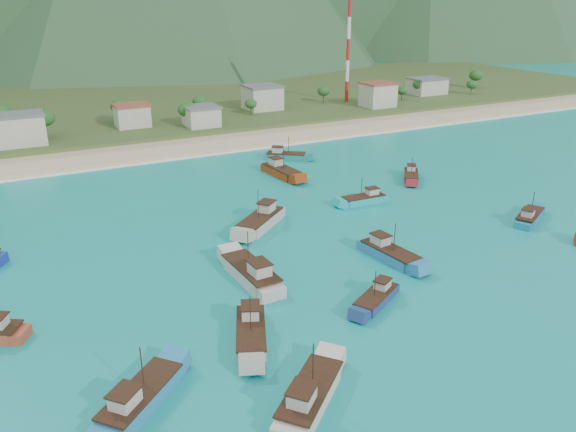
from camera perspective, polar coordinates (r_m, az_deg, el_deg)
name	(u,v)px	position (r m, az deg, el deg)	size (l,w,h in m)	color
ground	(313,289)	(74.79, 2.54, -7.38)	(600.00, 600.00, 0.00)	#0D8C8F
beach	(156,151)	(144.17, -13.22, 6.48)	(400.00, 18.00, 1.20)	beige
land	(109,109)	(202.63, -17.69, 10.30)	(400.00, 110.00, 2.40)	#385123
surf_line	(167,160)	(135.27, -12.19, 5.58)	(400.00, 2.50, 0.08)	white
village	(193,109)	(169.68, -9.64, 10.65)	(209.01, 31.56, 7.34)	beige
vegetation	(55,121)	(162.31, -22.60, 8.89)	(276.36, 26.14, 8.93)	#235623
radio_tower	(349,39)	(196.94, 6.18, 17.46)	(1.20, 1.20, 41.59)	red
boat_1	(529,218)	(104.43, 23.31, -0.18)	(9.62, 6.78, 5.55)	teal
boat_2	(140,400)	(57.09, -14.82, -17.62)	(10.32, 9.75, 6.48)	teal
boat_5	(376,299)	(72.16, 8.97, -8.32)	(8.87, 6.52, 5.16)	navy
boat_6	(364,200)	(105.36, 7.74, 1.63)	(9.21, 2.96, 5.40)	#15AAB7
boat_8	(389,254)	(83.63, 10.23, -3.85)	(4.52, 11.07, 6.35)	teal
boat_9	(281,172)	(120.24, -0.70, 4.49)	(4.67, 11.91, 6.86)	#8E3410
boat_13	(252,275)	(76.33, -3.69, -5.97)	(4.33, 12.64, 7.37)	beige
boat_14	(309,397)	(55.62, 2.18, -17.94)	(10.71, 9.90, 6.67)	beige
boat_15	(251,333)	(64.55, -3.78, -11.79)	(7.00, 10.98, 6.26)	#A9A39A
boat_17	(411,177)	(120.88, 12.39, 3.94)	(7.67, 8.84, 5.37)	maroon
boat_26	(261,222)	(93.71, -2.75, -0.56)	(11.62, 10.44, 7.15)	#B8B1A8
boat_28	(285,157)	(132.64, -0.28, 6.06)	(9.91, 8.23, 5.94)	#1A8279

